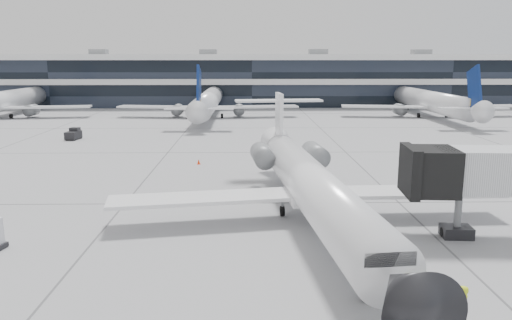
{
  "coord_description": "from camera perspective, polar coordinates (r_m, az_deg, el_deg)",
  "views": [
    {
      "loc": [
        -1.13,
        -34.97,
        10.36
      ],
      "look_at": [
        -0.42,
        3.01,
        2.6
      ],
      "focal_mm": 35.0,
      "sensor_mm": 36.0,
      "label": 1
    }
  ],
  "objects": [
    {
      "name": "far_tug",
      "position": [
        69.09,
        -20.13,
        2.77
      ],
      "size": [
        1.67,
        2.49,
        1.49
      ],
      "rotation": [
        0.0,
        0.0,
        -0.13
      ],
      "color": "black",
      "rests_on": "ground"
    },
    {
      "name": "terminal",
      "position": [
        117.1,
        -0.52,
        8.92
      ],
      "size": [
        170.0,
        22.0,
        10.0
      ],
      "primitive_type": "cube",
      "color": "black",
      "rests_on": "ground"
    },
    {
      "name": "bg_jet_left",
      "position": [
        100.63,
        -27.0,
        4.38
      ],
      "size": [
        32.0,
        40.0,
        9.6
      ],
      "primitive_type": null,
      "color": "white",
      "rests_on": "ground"
    },
    {
      "name": "regional_jet",
      "position": [
        32.14,
        6.22,
        -2.64
      ],
      "size": [
        25.63,
        32.01,
        7.39
      ],
      "rotation": [
        0.0,
        0.0,
        0.09
      ],
      "color": "white",
      "rests_on": "ground"
    },
    {
      "name": "traffic_cone",
      "position": [
        49.98,
        -6.57,
        -0.21
      ],
      "size": [
        0.36,
        0.36,
        0.51
      ],
      "rotation": [
        0.0,
        0.0,
        -0.02
      ],
      "color": "#FF3A0D",
      "rests_on": "ground"
    },
    {
      "name": "bg_jet_center",
      "position": [
        90.82,
        -5.42,
        4.94
      ],
      "size": [
        32.0,
        40.0,
        9.6
      ],
      "primitive_type": null,
      "color": "white",
      "rests_on": "ground"
    },
    {
      "name": "bg_jet_right",
      "position": [
        96.43,
        19.1,
        4.75
      ],
      "size": [
        32.0,
        40.0,
        9.6
      ],
      "primitive_type": null,
      "color": "white",
      "rests_on": "ground"
    },
    {
      "name": "ground",
      "position": [
        36.49,
        0.75,
        -4.95
      ],
      "size": [
        220.0,
        220.0,
        0.0
      ],
      "primitive_type": "plane",
      "color": "gray",
      "rests_on": "ground"
    },
    {
      "name": "ramp_worker",
      "position": [
        21.14,
        22.32,
        -15.63
      ],
      "size": [
        0.88,
        0.78,
        2.03
      ],
      "primitive_type": "imported",
      "rotation": [
        0.0,
        0.0,
        3.63
      ],
      "color": "#E4FD1A",
      "rests_on": "ground"
    }
  ]
}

